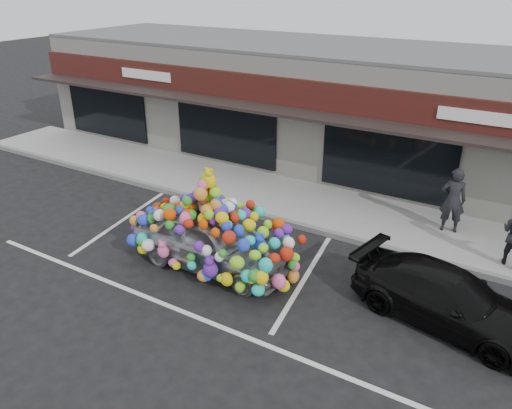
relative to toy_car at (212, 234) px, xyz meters
The scene contains 10 objects.
ground 1.10m from the toy_car, 144.28° to the left, with size 90.00×90.00×0.00m, color black.
shop_building 8.94m from the toy_car, 93.52° to the left, with size 24.00×7.20×4.31m.
sidewalk 4.50m from the toy_car, 97.07° to the left, with size 26.00×3.00×0.15m, color #999993.
kerb 3.05m from the toy_car, 100.66° to the left, with size 26.00×0.18×0.16m, color slate.
parking_stripe_left 3.89m from the toy_car, behind, with size 0.12×4.40×0.01m, color silver.
parking_stripe_mid 2.49m from the toy_car, 14.69° to the left, with size 0.12×4.40×0.01m, color silver.
lane_line 2.55m from the toy_car, 52.67° to the right, with size 14.00×0.12×0.01m, color silver.
toy_car is the anchor object (origin of this frame).
black_sedan 5.50m from the toy_car, ahead, with size 4.02×1.63×1.17m, color black.
pedestrian_a 6.62m from the toy_car, 44.68° to the left, with size 0.67×0.44×1.85m, color black.
Camera 1 is at (6.99, -9.05, 6.68)m, focal length 35.00 mm.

